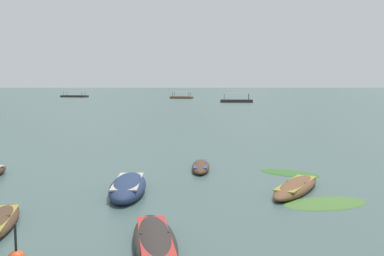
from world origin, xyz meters
The scene contains 12 objects.
ground_plane centered at (0.00, 1500.00, 0.00)m, with size 6000.00×6000.00×0.00m, color #425B56.
mountain_2 centered at (66.61, 2355.36, 173.58)m, with size 1165.46×1165.46×347.15m, color #56665B.
mountain_3 centered at (825.63, 2387.45, 128.55)m, with size 1005.21×1005.21×257.10m, color #4C5B56.
rowboat_1 centered at (2.35, 16.87, 0.16)m, with size 1.19×3.37×0.51m.
rowboat_3 centered at (0.37, 6.61, 0.18)m, with size 1.57×4.34×0.58m.
rowboat_4 centered at (-0.85, 12.31, 0.25)m, with size 1.47×4.27×0.82m.
rowboat_5 centered at (5.83, 12.30, 0.17)m, with size 3.39×4.32×0.55m.
ferry_0 centered at (5.09, 138.20, 0.45)m, with size 7.91×5.03×2.54m.
ferry_1 centered at (18.12, 104.25, 0.45)m, with size 8.45×3.61×2.54m.
ferry_2 centered at (-34.33, 157.51, 0.45)m, with size 10.71×6.43×2.54m.
weed_patch_1 centered at (6.53, 15.78, 0.00)m, with size 3.03×1.53×0.14m, color #38662D.
weed_patch_2 centered at (6.35, 10.47, 0.00)m, with size 3.21×1.73×0.14m, color #477033.
Camera 1 is at (0.75, -4.15, 4.19)m, focal length 39.91 mm.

